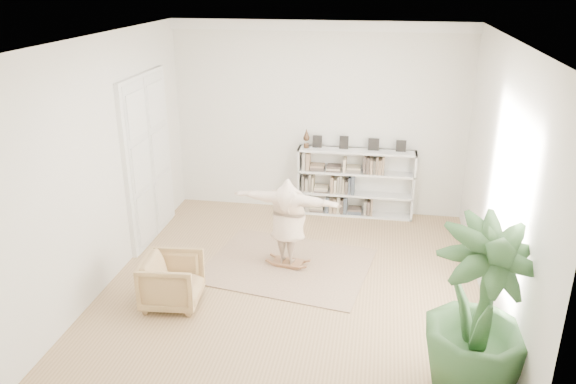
% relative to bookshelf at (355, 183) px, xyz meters
% --- Properties ---
extents(floor, '(6.00, 6.00, 0.00)m').
position_rel_bookshelf_xyz_m(floor, '(-0.74, -2.82, -0.64)').
color(floor, '#8F6D49').
rests_on(floor, ground).
extents(room_shell, '(6.00, 6.00, 6.00)m').
position_rel_bookshelf_xyz_m(room_shell, '(-0.74, 0.12, 2.87)').
color(room_shell, silver).
rests_on(room_shell, floor).
extents(doors, '(0.09, 1.78, 2.92)m').
position_rel_bookshelf_xyz_m(doors, '(-3.45, -1.52, 0.76)').
color(doors, white).
rests_on(doors, floor).
extents(bookshelf, '(2.20, 0.35, 1.64)m').
position_rel_bookshelf_xyz_m(bookshelf, '(0.00, 0.00, 0.00)').
color(bookshelf, silver).
rests_on(bookshelf, floor).
extents(armchair, '(0.86, 0.84, 0.72)m').
position_rel_bookshelf_xyz_m(armchair, '(-2.33, -3.60, -0.27)').
color(armchair, tan).
rests_on(armchair, floor).
extents(rug, '(2.80, 2.39, 0.02)m').
position_rel_bookshelf_xyz_m(rug, '(-0.91, -2.26, -0.63)').
color(rug, tan).
rests_on(rug, floor).
extents(rocker_board, '(0.51, 0.36, 0.10)m').
position_rel_bookshelf_xyz_m(rocker_board, '(-0.91, -2.26, -0.57)').
color(rocker_board, brown).
rests_on(rocker_board, rug).
extents(person, '(1.78, 0.75, 1.40)m').
position_rel_bookshelf_xyz_m(person, '(-0.91, -2.26, 0.19)').
color(person, beige).
rests_on(person, rocker_board).
extents(houseplant, '(1.52, 1.52, 2.04)m').
position_rel_bookshelf_xyz_m(houseplant, '(1.56, -4.77, 0.39)').
color(houseplant, '#2F562B').
rests_on(houseplant, floor).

